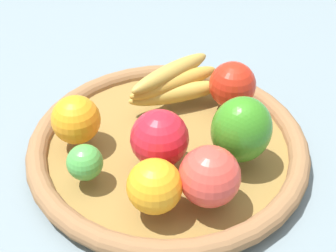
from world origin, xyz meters
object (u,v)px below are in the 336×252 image
lime_0 (85,162)px  orange_0 (155,186)px  bell_pepper (241,130)px  apple_0 (210,176)px  apple_2 (232,85)px  apple_1 (161,139)px  orange_1 (76,120)px  banana_bunch (174,83)px

lime_0 → orange_0: size_ratio=0.70×
bell_pepper → apple_0: bearing=41.8°
lime_0 → apple_0: bearing=-91.3°
apple_2 → orange_0: (-0.23, 0.07, -0.00)m
apple_1 → orange_0: 0.08m
apple_0 → orange_1: (0.07, 0.20, -0.00)m
orange_1 → apple_1: bearing=-98.4°
orange_1 → lime_0: bearing=-151.5°
bell_pepper → apple_2: bell_pepper is taller
apple_0 → apple_2: bearing=-1.0°
apple_1 → apple_2: apple_1 is taller
apple_2 → apple_0: bearing=179.0°
lime_0 → apple_2: (0.20, -0.17, 0.01)m
banana_bunch → bell_pepper: bearing=-134.8°
bell_pepper → apple_2: (0.12, 0.03, -0.01)m
apple_1 → orange_0: bearing=-172.5°
orange_1 → banana_bunch: bearing=-41.3°
banana_bunch → apple_0: (-0.20, -0.09, 0.01)m
lime_0 → orange_0: orange_0 is taller
banana_bunch → orange_0: (-0.23, -0.03, 0.01)m
bell_pepper → orange_1: bell_pepper is taller
banana_bunch → apple_2: bearing=-88.3°
apple_1 → orange_1: bearing=81.6°
apple_2 → lime_0: bearing=140.2°
apple_1 → orange_1: 0.13m
apple_0 → apple_2: (0.21, -0.00, -0.00)m
banana_bunch → orange_0: orange_0 is taller
apple_2 → orange_1: bearing=122.8°
bell_pepper → banana_bunch: bell_pepper is taller
bell_pepper → apple_0: (-0.09, 0.03, -0.01)m
bell_pepper → apple_0: bell_pepper is taller
bell_pepper → apple_1: bearing=-12.2°
lime_0 → orange_1: orange_1 is taller
bell_pepper → banana_bunch: 0.17m
apple_1 → bell_pepper: size_ratio=0.83×
orange_0 → apple_1: bearing=7.5°
apple_1 → lime_0: size_ratio=1.64×
apple_1 → lime_0: (-0.05, 0.09, -0.02)m
apple_0 → lime_0: bearing=88.7°
apple_0 → orange_0: size_ratio=1.12×
apple_1 → banana_bunch: (0.15, 0.01, -0.01)m
apple_1 → banana_bunch: bearing=5.7°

